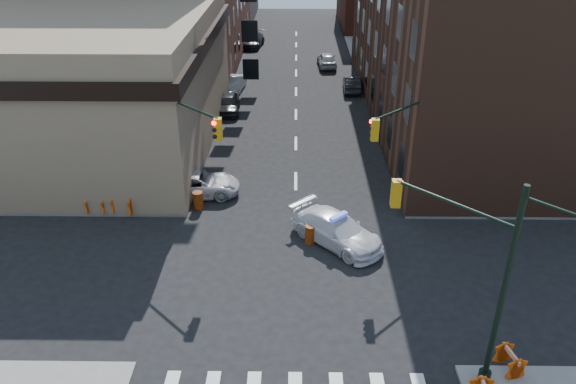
{
  "coord_description": "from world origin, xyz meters",
  "views": [
    {
      "loc": [
        -0.06,
        -21.09,
        15.7
      ],
      "look_at": [
        -0.4,
        4.4,
        2.2
      ],
      "focal_mm": 35.0,
      "sensor_mm": 36.0,
      "label": 1
    }
  ],
  "objects_px": {
    "parked_car_wfar": "(235,83)",
    "pedestrian_a": "(159,195)",
    "pickup": "(197,184)",
    "pedestrian_b": "(151,172)",
    "parked_car_enear": "(352,84)",
    "barricade_nw_a": "(123,205)",
    "barrel_road": "(310,234)",
    "barricade_se_a": "(510,361)",
    "barrel_bank": "(198,200)",
    "parked_car_wnear": "(229,103)",
    "police_car": "(337,230)"
  },
  "relations": [
    {
      "from": "parked_car_enear",
      "to": "barricade_nw_a",
      "type": "xyz_separation_m",
      "value": [
        -14.5,
        -22.57,
        -0.03
      ]
    },
    {
      "from": "police_car",
      "to": "barrel_bank",
      "type": "height_order",
      "value": "police_car"
    },
    {
      "from": "barrel_bank",
      "to": "barricade_se_a",
      "type": "bearing_deg",
      "value": -42.34
    },
    {
      "from": "pickup",
      "to": "parked_car_wnear",
      "type": "relative_size",
      "value": 1.15
    },
    {
      "from": "parked_car_enear",
      "to": "pedestrian_a",
      "type": "height_order",
      "value": "pedestrian_a"
    },
    {
      "from": "pickup",
      "to": "pedestrian_b",
      "type": "distance_m",
      "value": 3.14
    },
    {
      "from": "barrel_road",
      "to": "pedestrian_a",
      "type": "bearing_deg",
      "value": 160.36
    },
    {
      "from": "pedestrian_a",
      "to": "barricade_se_a",
      "type": "bearing_deg",
      "value": -34.08
    },
    {
      "from": "pickup",
      "to": "parked_car_wnear",
      "type": "distance_m",
      "value": 14.39
    },
    {
      "from": "parked_car_wnear",
      "to": "pedestrian_b",
      "type": "relative_size",
      "value": 2.71
    },
    {
      "from": "barricade_se_a",
      "to": "barricade_nw_a",
      "type": "height_order",
      "value": "barricade_nw_a"
    },
    {
      "from": "pedestrian_b",
      "to": "barricade_nw_a",
      "type": "height_order",
      "value": "pedestrian_b"
    },
    {
      "from": "parked_car_wfar",
      "to": "pedestrian_a",
      "type": "distance_m",
      "value": 22.42
    },
    {
      "from": "pickup",
      "to": "barrel_road",
      "type": "height_order",
      "value": "pickup"
    },
    {
      "from": "parked_car_wnear",
      "to": "police_car",
      "type": "bearing_deg",
      "value": -72.0
    },
    {
      "from": "parked_car_wfar",
      "to": "barrel_road",
      "type": "height_order",
      "value": "parked_car_wfar"
    },
    {
      "from": "barrel_road",
      "to": "barricade_nw_a",
      "type": "height_order",
      "value": "barricade_nw_a"
    },
    {
      "from": "parked_car_wfar",
      "to": "pedestrian_a",
      "type": "bearing_deg",
      "value": -88.81
    },
    {
      "from": "parked_car_wnear",
      "to": "barricade_se_a",
      "type": "relative_size",
      "value": 3.79
    },
    {
      "from": "barrel_bank",
      "to": "pedestrian_a",
      "type": "bearing_deg",
      "value": -166.87
    },
    {
      "from": "barrel_road",
      "to": "barricade_se_a",
      "type": "bearing_deg",
      "value": -50.82
    },
    {
      "from": "police_car",
      "to": "barrel_road",
      "type": "bearing_deg",
      "value": 136.9
    },
    {
      "from": "pedestrian_b",
      "to": "barricade_nw_a",
      "type": "distance_m",
      "value": 3.65
    },
    {
      "from": "pickup",
      "to": "barrel_road",
      "type": "relative_size",
      "value": 5.06
    },
    {
      "from": "police_car",
      "to": "pickup",
      "type": "xyz_separation_m",
      "value": [
        -7.87,
        5.1,
        -0.07
      ]
    },
    {
      "from": "pedestrian_a",
      "to": "barricade_nw_a",
      "type": "height_order",
      "value": "pedestrian_a"
    },
    {
      "from": "parked_car_enear",
      "to": "barrel_bank",
      "type": "height_order",
      "value": "parked_car_enear"
    },
    {
      "from": "pedestrian_b",
      "to": "pedestrian_a",
      "type": "bearing_deg",
      "value": -60.12
    },
    {
      "from": "parked_car_wnear",
      "to": "barricade_nw_a",
      "type": "height_order",
      "value": "parked_car_wnear"
    },
    {
      "from": "parked_car_wnear",
      "to": "parked_car_enear",
      "type": "xyz_separation_m",
      "value": [
        10.52,
        5.73,
        -0.07
      ]
    },
    {
      "from": "pickup",
      "to": "barrel_road",
      "type": "distance_m",
      "value": 8.31
    },
    {
      "from": "parked_car_wfar",
      "to": "pedestrian_a",
      "type": "relative_size",
      "value": 2.02
    },
    {
      "from": "parked_car_wfar",
      "to": "barricade_nw_a",
      "type": "distance_m",
      "value": 22.99
    },
    {
      "from": "barricade_se_a",
      "to": "pickup",
      "type": "bearing_deg",
      "value": 31.86
    },
    {
      "from": "parked_car_enear",
      "to": "pedestrian_b",
      "type": "bearing_deg",
      "value": 55.56
    },
    {
      "from": "pickup",
      "to": "parked_car_enear",
      "type": "xyz_separation_m",
      "value": [
        10.82,
        20.12,
        -0.02
      ]
    },
    {
      "from": "parked_car_wfar",
      "to": "parked_car_enear",
      "type": "distance_m",
      "value": 10.52
    },
    {
      "from": "parked_car_wnear",
      "to": "barrel_bank",
      "type": "xyz_separation_m",
      "value": [
        0.0,
        -16.05,
        -0.23
      ]
    },
    {
      "from": "parked_car_enear",
      "to": "barricade_se_a",
      "type": "relative_size",
      "value": 3.55
    },
    {
      "from": "parked_car_wfar",
      "to": "barrel_road",
      "type": "relative_size",
      "value": 3.91
    },
    {
      "from": "barrel_bank",
      "to": "parked_car_wfar",
      "type": "bearing_deg",
      "value": 90.0
    },
    {
      "from": "police_car",
      "to": "parked_car_wnear",
      "type": "distance_m",
      "value": 20.91
    },
    {
      "from": "parked_car_wfar",
      "to": "barrel_bank",
      "type": "height_order",
      "value": "parked_car_wfar"
    },
    {
      "from": "police_car",
      "to": "pickup",
      "type": "relative_size",
      "value": 1.05
    },
    {
      "from": "parked_car_wnear",
      "to": "parked_car_wfar",
      "type": "xyz_separation_m",
      "value": [
        0.0,
        5.79,
        -0.1
      ]
    },
    {
      "from": "parked_car_enear",
      "to": "barrel_road",
      "type": "relative_size",
      "value": 4.13
    },
    {
      "from": "parked_car_wnear",
      "to": "pedestrian_a",
      "type": "bearing_deg",
      "value": -100.35
    },
    {
      "from": "barrel_road",
      "to": "pedestrian_b",
      "type": "bearing_deg",
      "value": 146.77
    },
    {
      "from": "pickup",
      "to": "pedestrian_b",
      "type": "xyz_separation_m",
      "value": [
        -2.92,
        1.1,
        0.26
      ]
    },
    {
      "from": "police_car",
      "to": "pedestrian_a",
      "type": "xyz_separation_m",
      "value": [
        -9.64,
        2.96,
        0.34
      ]
    }
  ]
}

